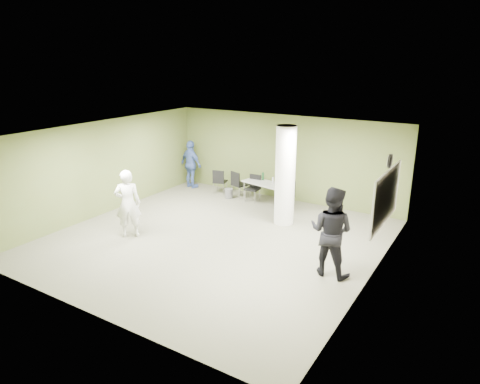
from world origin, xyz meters
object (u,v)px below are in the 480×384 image
Objects in this scene: man_black at (331,232)px; man_blue at (191,164)px; folding_table at (265,184)px; woman_white at (128,204)px; chair_back_left at (219,180)px.

man_black reaches higher than man_blue.
folding_table is 3.14m from man_blue.
man_black is (3.45, -3.42, 0.34)m from folding_table.
folding_table is 0.87× the size of woman_white.
chair_back_left is at bearing -31.26° from man_black.
folding_table is at bearing -42.40° from man_black.
man_blue is at bearing -19.45° from chair_back_left.
man_blue is (-1.33, 4.39, -0.05)m from woman_white.
chair_back_left is (-1.84, 0.09, -0.15)m from folding_table.
man_blue reaches higher than folding_table.
folding_table is 4.87m from man_black.
man_blue is (-1.29, 0.09, 0.36)m from chair_back_left.
man_black reaches higher than chair_back_left.
man_black is (5.28, -3.51, 0.50)m from chair_back_left.
folding_table is at bearing -155.30° from woman_white.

